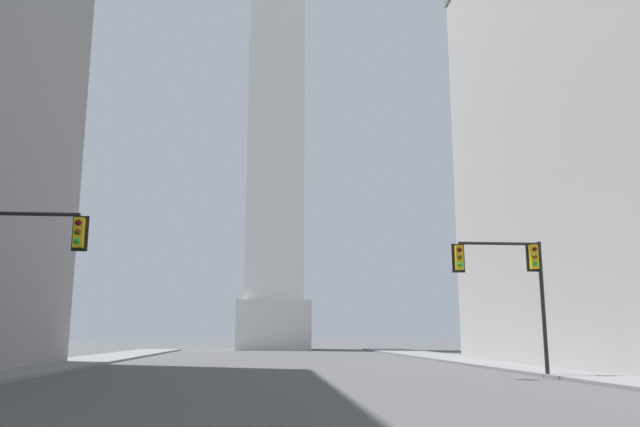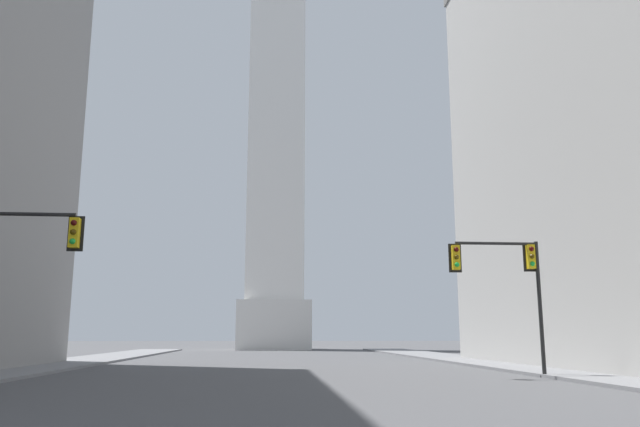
# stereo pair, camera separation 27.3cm
# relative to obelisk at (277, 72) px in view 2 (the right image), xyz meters

# --- Properties ---
(sidewalk_right) EXTENTS (5.00, 99.21, 0.15)m
(sidewalk_right) POSITION_rel_obelisk_xyz_m (13.71, -52.91, -38.29)
(sidewalk_right) COLOR slate
(sidewalk_right) RESTS_ON ground_plane
(obelisk) EXTENTS (9.38, 9.38, 79.81)m
(obelisk) POSITION_rel_obelisk_xyz_m (0.00, 0.00, 0.00)
(obelisk) COLOR silver
(obelisk) RESTS_ON ground_plane
(traffic_light_mid_right) EXTENTS (4.28, 0.52, 6.08)m
(traffic_light_mid_right) POSITION_rel_obelisk_xyz_m (10.04, -55.20, -33.77)
(traffic_light_mid_right) COLOR black
(traffic_light_mid_right) RESTS_ON ground_plane
(traffic_light_mid_left) EXTENTS (4.01, 0.50, 6.30)m
(traffic_light_mid_left) POSITION_rel_obelisk_xyz_m (-10.30, -59.47, -33.61)
(traffic_light_mid_left) COLOR black
(traffic_light_mid_left) RESTS_ON ground_plane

